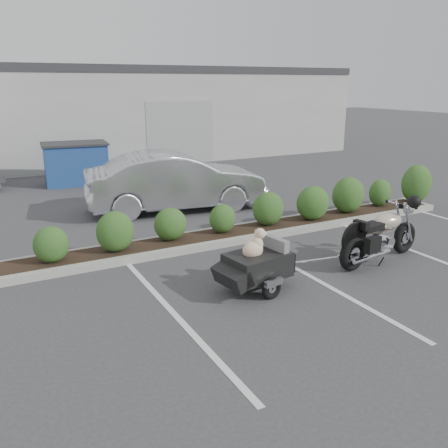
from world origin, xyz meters
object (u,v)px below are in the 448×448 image
pet_trailer (257,264)px  dumpster (76,163)px  motorcycle (381,236)px  sedan (176,181)px

pet_trailer → dumpster: size_ratio=0.81×
motorcycle → pet_trailer: (-2.79, 0.02, -0.06)m
motorcycle → dumpster: 10.94m
dumpster → pet_trailer: bearing=-79.7°
motorcycle → pet_trailer: size_ratio=1.24×
dumpster → motorcycle: bearing=-65.0°
motorcycle → pet_trailer: 2.79m
pet_trailer → dumpster: bearing=86.0°
motorcycle → dumpster: bearing=100.7°
motorcycle → sedan: sedan is taller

